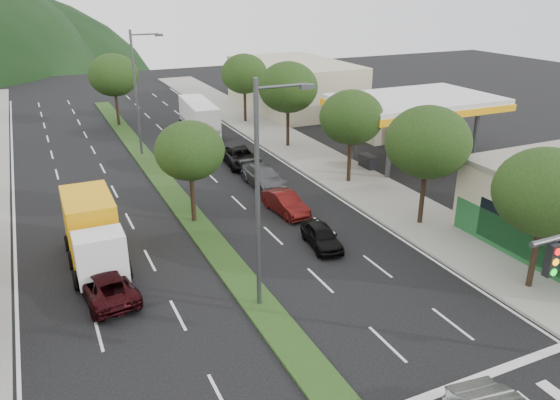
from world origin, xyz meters
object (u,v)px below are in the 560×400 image
car_queue_b (264,177)px  car_queue_d (240,157)px  tree_r_d (288,87)px  tree_r_e (244,74)px  tree_r_b (428,142)px  car_queue_a (322,236)px  motorhome (199,117)px  suv_maroon (106,285)px  tree_r_c (351,117)px  box_truck (93,233)px  tree_med_far (113,75)px  streetlight_near (262,187)px  streetlight_mid (138,87)px  tree_med_near (190,151)px  car_queue_c (285,203)px  tree_r_a (546,192)px

car_queue_b → car_queue_d: 5.00m
car_queue_b → tree_r_d: bearing=52.9°
tree_r_d → tree_r_e: (0.00, 10.00, -0.29)m
tree_r_b → car_queue_a: 8.01m
motorhome → suv_maroon: bearing=-111.1°
tree_r_c → tree_r_e: tree_r_e is taller
car_queue_d → box_truck: (-12.41, -11.57, 0.88)m
tree_med_far → motorhome: (6.40, -6.43, -3.38)m
tree_r_d → streetlight_near: bearing=-118.2°
tree_med_far → streetlight_mid: streetlight_mid is taller
motorhome → tree_med_far: bearing=139.3°
tree_r_e → car_queue_d: 14.83m
tree_med_near → car_queue_c: tree_med_near is taller
car_queue_d → motorhome: motorhome is taller
streetlight_mid → car_queue_c: bearing=-71.7°
tree_med_near → car_queue_d: tree_med_near is taller
box_truck → car_queue_c: bearing=-172.0°
tree_r_a → tree_r_c: 16.00m
tree_r_c → streetlight_mid: 17.57m
tree_r_e → car_queue_d: size_ratio=1.35×
tree_med_far → motorhome: size_ratio=0.86×
tree_med_near → car_queue_a: size_ratio=1.66×
streetlight_near → car_queue_d: 20.50m
tree_med_near → motorhome: (6.40, 19.57, -2.80)m
streetlight_near → car_queue_b: bearing=66.6°
car_queue_a → car_queue_c: (0.21, 5.00, 0.04)m
tree_r_e → streetlight_near: (-11.79, -32.00, 0.69)m
car_queue_b → motorhome: 15.68m
suv_maroon → motorhome: (12.44, 26.04, 0.98)m
car_queue_d → motorhome: bearing=93.6°
car_queue_a → car_queue_c: bearing=95.2°
tree_r_d → streetlight_mid: (-11.79, 3.00, 0.40)m
streetlight_mid → car_queue_b: bearing=-61.5°
box_truck → streetlight_near: bearing=130.4°
tree_r_c → tree_r_e: size_ratio=0.97×
tree_r_b → motorhome: bearing=102.3°
car_queue_a → car_queue_c: 5.00m
tree_r_a → car_queue_b: bearing=107.8°
tree_r_e → box_truck: tree_r_e is taller
tree_r_b → streetlight_near: bearing=-161.3°
tree_r_c → car_queue_d: size_ratio=1.30×
car_queue_d → car_queue_c: bearing=-91.4°
streetlight_mid → box_truck: (-6.20, -17.65, -4.01)m
tree_r_b → car_queue_c: size_ratio=1.73×
streetlight_mid → motorhome: size_ratio=1.23×
tree_med_near → tree_r_d: bearing=45.0°
suv_maroon → car_queue_a: suv_maroon is taller
tree_med_near → car_queue_b: 8.25m
tree_med_far → motorhome: bearing=-45.1°
tree_r_c → tree_med_far: size_ratio=0.93×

